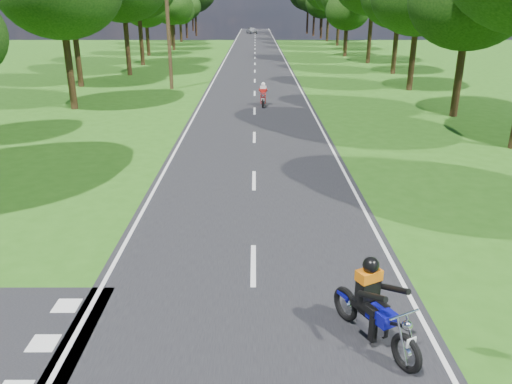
{
  "coord_description": "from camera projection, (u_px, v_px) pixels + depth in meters",
  "views": [
    {
      "loc": [
        0.05,
        -8.38,
        5.79
      ],
      "look_at": [
        0.07,
        4.0,
        1.1
      ],
      "focal_mm": 35.0,
      "sensor_mm": 36.0,
      "label": 1
    }
  ],
  "objects": [
    {
      "name": "main_road",
      "position": [
        255.0,
        58.0,
        56.65
      ],
      "size": [
        7.0,
        140.0,
        0.02
      ],
      "primitive_type": "cube",
      "color": "black",
      "rests_on": "ground"
    },
    {
      "name": "rider_near_blue",
      "position": [
        376.0,
        304.0,
        8.78
      ],
      "size": [
        1.49,
        2.04,
        1.64
      ],
      "primitive_type": null,
      "rotation": [
        0.0,
        0.0,
        0.48
      ],
      "color": "#0E0F9B",
      "rests_on": "main_road"
    },
    {
      "name": "ground",
      "position": [
        253.0,
        315.0,
        9.89
      ],
      "size": [
        160.0,
        160.0,
        0.0
      ],
      "primitive_type": "plane",
      "color": "#275A14",
      "rests_on": "ground"
    },
    {
      "name": "distant_car",
      "position": [
        252.0,
        30.0,
        102.0
      ],
      "size": [
        2.64,
        4.15,
        1.32
      ],
      "primitive_type": "imported",
      "rotation": [
        0.0,
        0.0,
        0.3
      ],
      "color": "#BABDC2",
      "rests_on": "main_road"
    },
    {
      "name": "telegraph_pole",
      "position": [
        168.0,
        30.0,
        34.63
      ],
      "size": [
        1.2,
        0.26,
        8.0
      ],
      "color": "#382616",
      "rests_on": "ground"
    },
    {
      "name": "road_markings",
      "position": [
        254.0,
        60.0,
        54.89
      ],
      "size": [
        7.4,
        140.0,
        0.01
      ],
      "color": "silver",
      "rests_on": "main_road"
    },
    {
      "name": "rider_far_red",
      "position": [
        263.0,
        94.0,
        29.88
      ],
      "size": [
        0.61,
        1.67,
        1.37
      ],
      "primitive_type": null,
      "rotation": [
        0.0,
        0.0,
        -0.03
      ],
      "color": "maroon",
      "rests_on": "main_road"
    }
  ]
}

